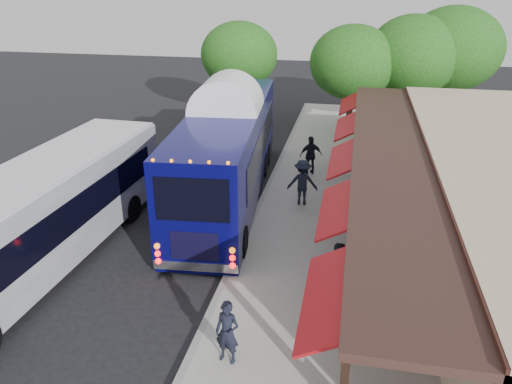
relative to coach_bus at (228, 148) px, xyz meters
The scene contains 14 objects.
ground 7.38m from the coach_bus, 78.12° to the right, with size 90.00×90.00×0.00m, color black.
sidewalk 7.38m from the coach_bus, 24.14° to the right, with size 10.00×40.00×0.15m, color #9E9B93.
curb 3.89m from the coach_bus, 62.58° to the right, with size 0.20×40.00×0.16m, color gray.
station_shelter 10.26m from the coach_bus, 16.38° to the right, with size 8.15×20.00×3.60m.
coach_bus is the anchor object (origin of this frame).
city_bus 7.91m from the coach_bus, 124.52° to the right, with size 3.13×12.28×3.27m.
ped_a 10.17m from the coach_bus, 75.87° to the right, with size 0.60×0.40×1.65m, color black.
ped_b 8.27m from the coach_bus, 53.66° to the right, with size 0.84×0.65×1.72m, color black.
ped_c 4.56m from the coach_bus, 43.97° to the left, with size 1.06×0.44×1.81m, color black.
ped_d 3.40m from the coach_bus, ahead, with size 1.22×0.70×1.89m, color black.
tree_left 11.63m from the coach_bus, 65.75° to the left, with size 4.93×4.93×6.31m.
tree_mid 14.17m from the coach_bus, 54.83° to the left, with size 5.33×5.33×6.83m.
tree_right 16.42m from the coach_bus, 50.50° to the left, with size 5.66×5.66×7.25m.
tree_far 12.83m from the coach_bus, 100.91° to the left, with size 4.85×4.85×6.21m.
Camera 1 is at (3.55, -12.06, 8.71)m, focal length 35.00 mm.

